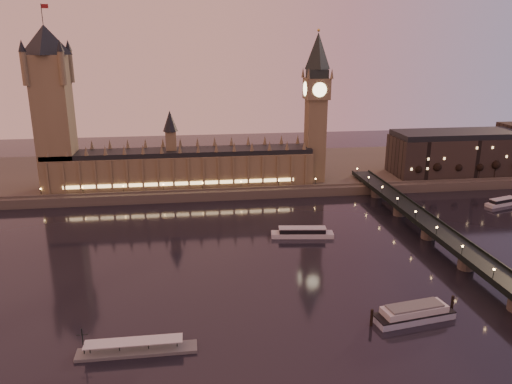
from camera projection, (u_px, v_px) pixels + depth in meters
ground at (265, 263)px, 239.21m from camera, size 700.00×700.00×0.00m
far_embankment at (271, 170)px, 398.73m from camera, size 560.00×130.00×6.00m
palace_of_westminster at (181, 163)px, 342.51m from camera, size 180.00×26.62×52.00m
victoria_tower at (52, 100)px, 319.44m from camera, size 31.68×31.68×118.00m
big_ben at (316, 99)px, 342.48m from camera, size 17.68×17.68×104.00m
westminster_bridge at (446, 242)px, 249.47m from camera, size 13.20×260.00×15.30m
city_block at (490, 150)px, 382.21m from camera, size 155.00×45.00×34.00m
bare_tree_0 at (419, 170)px, 354.98m from camera, size 5.57×5.57×11.33m
bare_tree_1 at (439, 169)px, 356.91m from camera, size 5.57×5.57×11.33m
bare_tree_2 at (458, 168)px, 358.84m from camera, size 5.57×5.57×11.33m
bare_tree_3 at (478, 168)px, 360.77m from camera, size 5.57×5.57×11.33m
bare_tree_4 at (497, 167)px, 362.70m from camera, size 5.57×5.57×11.33m
cruise_boat_a at (302, 233)px, 270.68m from camera, size 34.21×11.50×5.37m
cruise_boat_b at (503, 202)px, 323.50m from camera, size 26.02×13.36×4.67m
moored_barge at (414, 313)px, 189.57m from camera, size 36.04×13.73×6.69m
pontoon_pier at (136, 349)px, 169.90m from camera, size 40.63×6.77×10.84m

